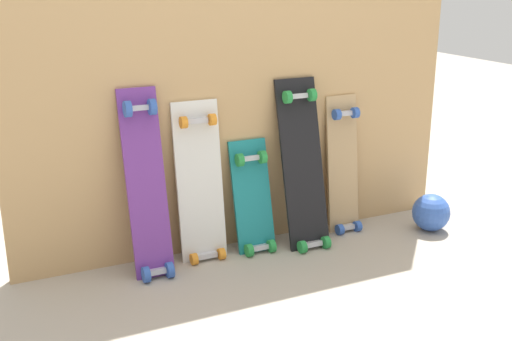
% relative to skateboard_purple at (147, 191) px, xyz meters
% --- Properties ---
extents(ground_plane, '(12.00, 12.00, 0.00)m').
position_rel_skateboard_purple_xyz_m(ground_plane, '(0.53, 0.06, -0.39)').
color(ground_plane, '#A89E8E').
extents(plywood_wall_panel, '(2.26, 0.04, 1.80)m').
position_rel_skateboard_purple_xyz_m(plywood_wall_panel, '(0.53, 0.13, 0.51)').
color(plywood_wall_panel, tan).
rests_on(plywood_wall_panel, ground).
extents(skateboard_purple, '(0.18, 0.26, 0.89)m').
position_rel_skateboard_purple_xyz_m(skateboard_purple, '(0.00, 0.00, 0.00)').
color(skateboard_purple, '#6B338C').
rests_on(skateboard_purple, ground).
extents(skateboard_white, '(0.22, 0.17, 0.82)m').
position_rel_skateboard_purple_xyz_m(skateboard_white, '(0.27, 0.05, -0.04)').
color(skateboard_white, silver).
rests_on(skateboard_white, ground).
extents(skateboard_teal, '(0.19, 0.21, 0.60)m').
position_rel_skateboard_purple_xyz_m(skateboard_teal, '(0.53, 0.02, -0.15)').
color(skateboard_teal, '#197A7F').
rests_on(skateboard_teal, ground).
extents(skateboard_black, '(0.22, 0.28, 0.88)m').
position_rel_skateboard_purple_xyz_m(skateboard_black, '(0.78, -0.01, -0.01)').
color(skateboard_black, black).
rests_on(skateboard_black, ground).
extents(skateboard_natural, '(0.18, 0.16, 0.78)m').
position_rel_skateboard_purple_xyz_m(skateboard_natural, '(1.06, 0.05, -0.06)').
color(skateboard_natural, tan).
rests_on(skateboard_natural, ground).
extents(rubber_ball, '(0.20, 0.20, 0.20)m').
position_rel_skateboard_purple_xyz_m(rubber_ball, '(1.47, -0.17, -0.29)').
color(rubber_ball, '#3359B2').
rests_on(rubber_ball, ground).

